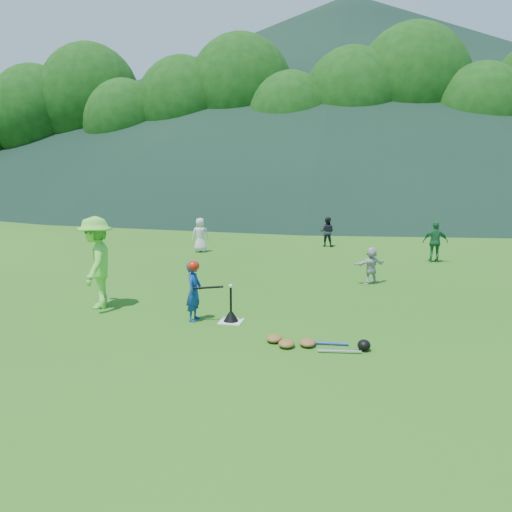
# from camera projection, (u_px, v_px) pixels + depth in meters

# --- Properties ---
(ground) EXTENTS (120.00, 120.00, 0.00)m
(ground) POSITION_uv_depth(u_px,v_px,m) (231.00, 322.00, 9.95)
(ground) COLOR #245B14
(ground) RESTS_ON ground
(home_plate) EXTENTS (0.45, 0.45, 0.02)m
(home_plate) POSITION_uv_depth(u_px,v_px,m) (231.00, 321.00, 9.95)
(home_plate) COLOR silver
(home_plate) RESTS_ON ground
(baseball) EXTENTS (0.08, 0.08, 0.08)m
(baseball) POSITION_uv_depth(u_px,v_px,m) (231.00, 286.00, 9.82)
(baseball) COLOR white
(baseball) RESTS_ON batting_tee
(batter_child) EXTENTS (0.30, 0.45, 1.20)m
(batter_child) POSITION_uv_depth(u_px,v_px,m) (194.00, 291.00, 9.95)
(batter_child) COLOR navy
(batter_child) RESTS_ON ground
(adult_coach) EXTENTS (1.10, 1.46, 2.00)m
(adult_coach) POSITION_uv_depth(u_px,v_px,m) (97.00, 263.00, 10.82)
(adult_coach) COLOR #6ADC40
(adult_coach) RESTS_ON ground
(fielder_a) EXTENTS (0.70, 0.57, 1.25)m
(fielder_a) POSITION_uv_depth(u_px,v_px,m) (200.00, 235.00, 18.04)
(fielder_a) COLOR silver
(fielder_a) RESTS_ON ground
(fielder_b) EXTENTS (0.62, 0.52, 1.15)m
(fielder_b) POSITION_uv_depth(u_px,v_px,m) (327.00, 232.00, 19.34)
(fielder_b) COLOR black
(fielder_b) RESTS_ON ground
(fielder_c) EXTENTS (0.79, 0.35, 1.33)m
(fielder_c) POSITION_uv_depth(u_px,v_px,m) (435.00, 242.00, 16.11)
(fielder_c) COLOR #1E6536
(fielder_c) RESTS_ON ground
(fielder_d) EXTENTS (0.93, 0.75, 0.99)m
(fielder_d) POSITION_uv_depth(u_px,v_px,m) (371.00, 265.00, 13.13)
(fielder_d) COLOR #BBBBBB
(fielder_d) RESTS_ON ground
(batting_tee) EXTENTS (0.30, 0.30, 0.68)m
(batting_tee) POSITION_uv_depth(u_px,v_px,m) (231.00, 316.00, 9.92)
(batting_tee) COLOR black
(batting_tee) RESTS_ON home_plate
(batter_gear) EXTENTS (0.72, 0.28, 0.56)m
(batter_gear) POSITION_uv_depth(u_px,v_px,m) (194.00, 268.00, 9.86)
(batter_gear) COLOR red
(batter_gear) RESTS_ON ground
(equipment_pile) EXTENTS (1.80, 0.56, 0.19)m
(equipment_pile) POSITION_uv_depth(u_px,v_px,m) (308.00, 343.00, 8.58)
(equipment_pile) COLOR olive
(equipment_pile) RESTS_ON ground
(outfield_fence) EXTENTS (70.07, 0.08, 1.33)m
(outfield_fence) POSITION_uv_depth(u_px,v_px,m) (325.00, 199.00, 36.83)
(outfield_fence) COLOR gray
(outfield_fence) RESTS_ON ground
(tree_line) EXTENTS (70.04, 11.40, 14.82)m
(tree_line) POSITION_uv_depth(u_px,v_px,m) (334.00, 104.00, 41.10)
(tree_line) COLOR #382314
(tree_line) RESTS_ON ground
(distant_hills) EXTENTS (155.00, 140.00, 32.00)m
(distant_hills) POSITION_uv_depth(u_px,v_px,m) (303.00, 98.00, 87.73)
(distant_hills) COLOR black
(distant_hills) RESTS_ON ground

